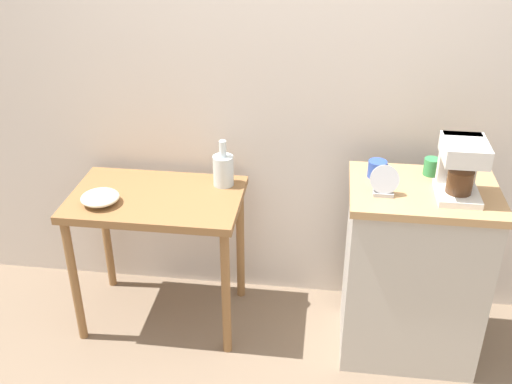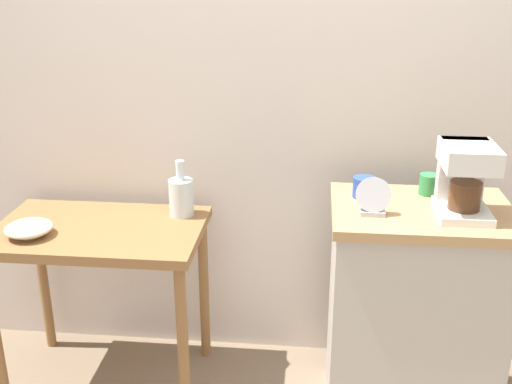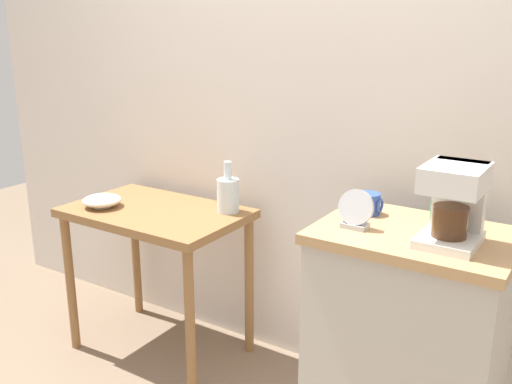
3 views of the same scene
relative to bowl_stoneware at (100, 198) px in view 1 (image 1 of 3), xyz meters
name	(u,v)px [view 1 (image 1 of 3)]	position (x,y,z in m)	size (l,w,h in m)	color
ground_plane	(282,332)	(0.88, 0.05, -0.78)	(8.00, 8.00, 0.00)	#7A6651
back_wall	(317,48)	(0.98, 0.49, 0.62)	(4.40, 0.10, 2.80)	silver
wooden_table	(157,214)	(0.24, 0.11, -0.14)	(0.84, 0.53, 0.74)	olive
kitchen_counter	(413,272)	(1.50, 0.04, -0.32)	(0.66, 0.49, 0.91)	#BCB7AD
bowl_stoneware	(100,198)	(0.00, 0.00, 0.00)	(0.18, 0.18, 0.06)	beige
glass_carafe_vase	(223,169)	(0.55, 0.27, 0.05)	(0.10, 0.10, 0.24)	silver
coffee_maker	(461,165)	(1.62, 0.00, 0.27)	(0.18, 0.22, 0.26)	white
mug_blue	(378,169)	(1.29, 0.13, 0.17)	(0.09, 0.08, 0.08)	#2D4CAD
mug_tall_green	(432,167)	(1.54, 0.19, 0.17)	(0.08, 0.07, 0.08)	#338C4C
table_clock	(384,182)	(1.31, -0.04, 0.19)	(0.12, 0.06, 0.14)	#B2B5BA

